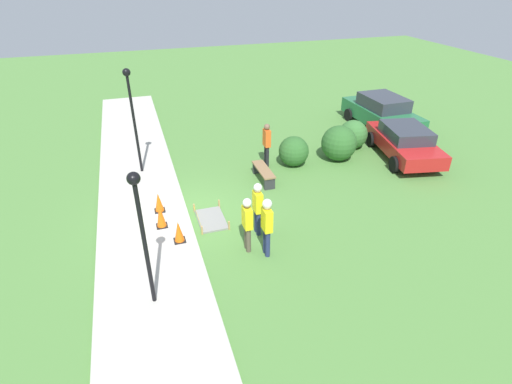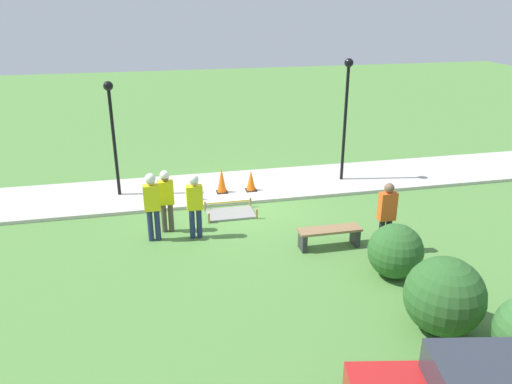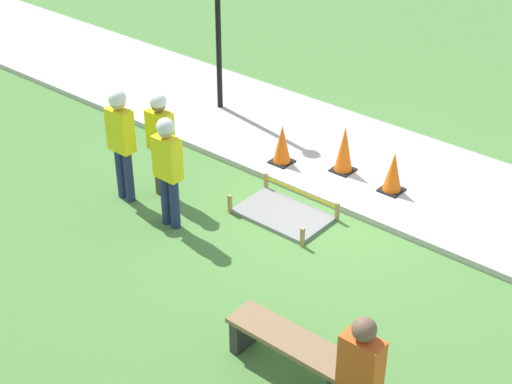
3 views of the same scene
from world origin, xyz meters
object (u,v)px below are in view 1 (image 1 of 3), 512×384
at_px(worker_assistant, 267,222).
at_px(parked_car_red, 404,141).
at_px(traffic_cone_sidewalk_edge, 179,232).
at_px(lamppost_far, 132,107).
at_px(traffic_cone_near_patch, 159,202).
at_px(traffic_cone_far_patch, 161,216).
at_px(worker_trainee, 258,205).
at_px(park_bench, 263,172).
at_px(parked_car_green, 382,112).
at_px(bystander_in_orange_shirt, 267,142).
at_px(lamppost_near, 141,221).
at_px(worker_supervisor, 247,220).

xyz_separation_m(worker_assistant, parked_car_red, (-4.41, 7.62, -0.36)).
height_order(traffic_cone_sidewalk_edge, lamppost_far, lamppost_far).
distance_m(traffic_cone_near_patch, traffic_cone_far_patch, 0.92).
xyz_separation_m(worker_trainee, lamppost_far, (-5.21, -3.09, 1.67)).
bearing_deg(parked_car_red, lamppost_far, -88.48).
distance_m(park_bench, worker_assistant, 4.47).
xyz_separation_m(traffic_cone_far_patch, traffic_cone_sidewalk_edge, (0.92, 0.41, -0.06)).
height_order(traffic_cone_sidewalk_edge, parked_car_green, parked_car_green).
height_order(worker_trainee, bystander_in_orange_shirt, bystander_in_orange_shirt).
xyz_separation_m(park_bench, lamppost_near, (5.17, -4.53, 2.06)).
bearing_deg(traffic_cone_near_patch, worker_supervisor, 39.04).
relative_size(worker_supervisor, worker_assistant, 0.94).
distance_m(traffic_cone_near_patch, parked_car_green, 12.29).
height_order(worker_trainee, parked_car_red, worker_trainee).
bearing_deg(park_bench, traffic_cone_near_patch, -74.19).
height_order(bystander_in_orange_shirt, parked_car_red, bystander_in_orange_shirt).
height_order(worker_supervisor, bystander_in_orange_shirt, bystander_in_orange_shirt).
height_order(worker_supervisor, lamppost_far, lamppost_far).
bearing_deg(parked_car_green, traffic_cone_far_patch, -64.74).
distance_m(traffic_cone_sidewalk_edge, park_bench, 4.67).
distance_m(worker_assistant, lamppost_near, 3.60).
relative_size(bystander_in_orange_shirt, lamppost_near, 0.51).
height_order(traffic_cone_far_patch, bystander_in_orange_shirt, bystander_in_orange_shirt).
bearing_deg(bystander_in_orange_shirt, worker_supervisor, -24.65).
bearing_deg(worker_supervisor, parked_car_green, 129.00).
distance_m(traffic_cone_sidewalk_edge, parked_car_green, 12.78).
xyz_separation_m(traffic_cone_far_patch, parked_car_red, (-2.26, 10.30, 0.23)).
xyz_separation_m(worker_assistant, bystander_in_orange_shirt, (-5.40, 1.87, -0.06)).
distance_m(bystander_in_orange_shirt, lamppost_near, 8.26).
relative_size(park_bench, lamppost_far, 0.40).
relative_size(worker_assistant, bystander_in_orange_shirt, 1.01).
xyz_separation_m(traffic_cone_near_patch, worker_assistant, (3.08, 2.65, 0.66)).
relative_size(traffic_cone_sidewalk_edge, bystander_in_orange_shirt, 0.37).
xyz_separation_m(park_bench, worker_trainee, (3.16, -1.25, 0.67)).
relative_size(bystander_in_orange_shirt, parked_car_red, 0.40).
bearing_deg(traffic_cone_far_patch, worker_supervisor, 51.24).
relative_size(worker_supervisor, bystander_in_orange_shirt, 0.95).
distance_m(traffic_cone_near_patch, traffic_cone_sidewalk_edge, 1.88).
distance_m(park_bench, worker_trainee, 3.46).
height_order(traffic_cone_far_patch, worker_assistant, worker_assistant).
bearing_deg(traffic_cone_sidewalk_edge, worker_assistant, 61.42).
height_order(bystander_in_orange_shirt, lamppost_near, lamppost_near).
height_order(worker_supervisor, worker_trainee, worker_trainee).
bearing_deg(lamppost_near, lamppost_far, 178.50).
bearing_deg(traffic_cone_near_patch, worker_trainee, 53.34).
xyz_separation_m(park_bench, parked_car_green, (-3.57, 7.37, 0.47)).
relative_size(traffic_cone_sidewalk_edge, parked_car_green, 0.15).
bearing_deg(lamppost_near, parked_car_red, 116.44).
xyz_separation_m(traffic_cone_sidewalk_edge, worker_trainee, (0.19, 2.35, 0.59)).
xyz_separation_m(worker_trainee, bystander_in_orange_shirt, (-4.36, 1.79, 0.00)).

